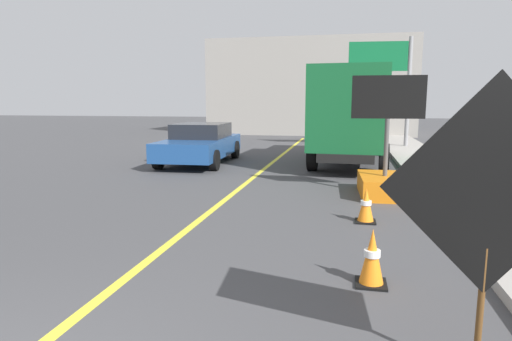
# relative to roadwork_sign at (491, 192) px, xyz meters

# --- Properties ---
(sidewalk_curb) EXTENTS (1.90, 48.00, 0.14)m
(sidewalk_curb) POSITION_rel_roadwork_sign_xyz_m (1.60, 4.40, -1.40)
(sidewalk_curb) COLOR #9E9991
(sidewalk_curb) RESTS_ON ground
(lane_center_stripe) EXTENTS (0.14, 36.00, 0.01)m
(lane_center_stripe) POSITION_rel_roadwork_sign_xyz_m (-3.60, 4.40, -1.47)
(lane_center_stripe) COLOR yellow
(lane_center_stripe) RESTS_ON ground
(roadwork_sign) EXTENTS (1.59, 0.42, 2.33)m
(roadwork_sign) POSITION_rel_roadwork_sign_xyz_m (0.00, 0.00, 0.00)
(roadwork_sign) COLOR #593819
(roadwork_sign) RESTS_ON ground
(arrow_board_trailer) EXTENTS (1.60, 1.85, 2.70)m
(arrow_board_trailer) POSITION_rel_roadwork_sign_xyz_m (-0.16, 6.81, -0.99)
(arrow_board_trailer) COLOR orange
(arrow_board_trailer) RESTS_ON ground
(box_truck) EXTENTS (2.68, 7.38, 3.15)m
(box_truck) POSITION_rel_roadwork_sign_xyz_m (-0.91, 12.09, 0.26)
(box_truck) COLOR black
(box_truck) RESTS_ON ground
(pickup_car) EXTENTS (2.24, 4.82, 1.38)m
(pickup_car) POSITION_rel_roadwork_sign_xyz_m (-6.06, 11.04, -0.77)
(pickup_car) COLOR navy
(pickup_car) RESTS_ON ground
(highway_guide_sign) EXTENTS (2.78, 0.37, 5.00)m
(highway_guide_sign) POSITION_rel_roadwork_sign_xyz_m (0.82, 17.42, 1.95)
(highway_guide_sign) COLOR gray
(highway_guide_sign) RESTS_ON ground
(far_building_block) EXTENTS (13.34, 7.17, 6.17)m
(far_building_block) POSITION_rel_roadwork_sign_xyz_m (-3.55, 27.76, 1.61)
(far_building_block) COLOR gray
(far_building_block) RESTS_ON ground
(traffic_cone_near_sign) EXTENTS (0.36, 0.36, 0.67)m
(traffic_cone_near_sign) POSITION_rel_roadwork_sign_xyz_m (-0.70, 1.63, -1.14)
(traffic_cone_near_sign) COLOR black
(traffic_cone_near_sign) RESTS_ON ground
(traffic_cone_mid_lane) EXTENTS (0.36, 0.36, 0.62)m
(traffic_cone_mid_lane) POSITION_rel_roadwork_sign_xyz_m (-0.67, 4.37, -1.17)
(traffic_cone_mid_lane) COLOR black
(traffic_cone_mid_lane) RESTS_ON ground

